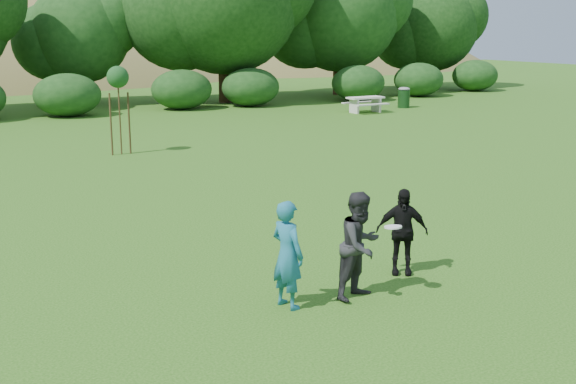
# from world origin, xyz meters

# --- Properties ---
(ground) EXTENTS (120.00, 120.00, 0.00)m
(ground) POSITION_xyz_m (0.00, 0.00, 0.00)
(ground) COLOR #19470C
(ground) RESTS_ON ground
(player_teal) EXTENTS (0.52, 0.67, 1.62)m
(player_teal) POSITION_xyz_m (-1.38, 0.53, 0.81)
(player_teal) COLOR #1B617C
(player_teal) RESTS_ON ground
(player_grey) EXTENTS (0.97, 0.85, 1.66)m
(player_grey) POSITION_xyz_m (-0.23, 0.33, 0.83)
(player_grey) COLOR #262629
(player_grey) RESTS_ON ground
(player_black) EXTENTS (0.91, 0.78, 1.47)m
(player_black) POSITION_xyz_m (1.01, 0.90, 0.73)
(player_black) COLOR black
(player_black) RESTS_ON ground
(trash_can_near) EXTENTS (0.60, 0.60, 0.90)m
(trash_can_near) POSITION_xyz_m (16.84, 21.12, 0.45)
(trash_can_near) COLOR #133513
(trash_can_near) RESTS_ON ground
(frisbee) EXTENTS (0.27, 0.27, 0.05)m
(frisbee) POSITION_xyz_m (0.18, 0.08, 1.13)
(frisbee) COLOR white
(frisbee) RESTS_ON ground
(sapling) EXTENTS (0.70, 0.70, 2.85)m
(sapling) POSITION_xyz_m (0.24, 14.60, 2.42)
(sapling) COLOR #3E2E18
(sapling) RESTS_ON ground
(picnic_table) EXTENTS (1.80, 1.48, 0.76)m
(picnic_table) POSITION_xyz_m (13.90, 20.33, 0.52)
(picnic_table) COLOR beige
(picnic_table) RESTS_ON ground
(trash_can_lidded) EXTENTS (0.60, 0.60, 1.05)m
(trash_can_lidded) POSITION_xyz_m (16.88, 21.17, 0.54)
(trash_can_lidded) COLOR #123317
(trash_can_lidded) RESTS_ON ground
(tree_row) EXTENTS (53.92, 10.38, 9.62)m
(tree_row) POSITION_xyz_m (3.23, 28.68, 4.87)
(tree_row) COLOR #3A2616
(tree_row) RESTS_ON ground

